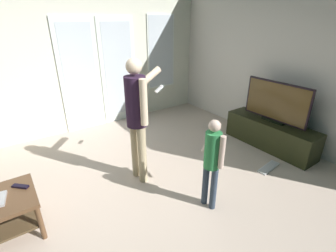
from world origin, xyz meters
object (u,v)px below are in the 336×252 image
at_px(person_child, 212,157).
at_px(loose_keyboard, 269,167).
at_px(flat_screen_tv, 276,102).
at_px(tv_remote_black, 20,186).
at_px(tv_stand, 270,134).
at_px(person_adult, 137,111).

distance_m(person_child, loose_keyboard, 1.43).
height_order(flat_screen_tv, tv_remote_black, flat_screen_tv).
distance_m(tv_stand, flat_screen_tv, 0.57).
height_order(person_adult, loose_keyboard, person_adult).
height_order(flat_screen_tv, person_child, flat_screen_tv).
height_order(person_adult, person_child, person_adult).
bearing_deg(flat_screen_tv, loose_keyboard, -144.91).
relative_size(loose_keyboard, tv_remote_black, 2.66).
height_order(person_adult, tv_remote_black, person_adult).
xyz_separation_m(person_adult, loose_keyboard, (1.66, -0.90, -0.97)).
bearing_deg(person_adult, tv_remote_black, 179.22).
xyz_separation_m(tv_stand, flat_screen_tv, (-0.00, 0.00, 0.57)).
xyz_separation_m(flat_screen_tv, tv_remote_black, (-3.64, 0.51, -0.35)).
distance_m(person_child, tv_remote_black, 2.04).
bearing_deg(flat_screen_tv, tv_remote_black, 171.96).
distance_m(flat_screen_tv, person_child, 1.92).
xyz_separation_m(loose_keyboard, tv_remote_black, (-3.06, 0.92, 0.44)).
bearing_deg(tv_remote_black, loose_keyboard, 27.91).
xyz_separation_m(tv_stand, loose_keyboard, (-0.58, -0.41, -0.22)).
height_order(tv_stand, person_child, person_child).
height_order(flat_screen_tv, loose_keyboard, flat_screen_tv).
xyz_separation_m(tv_stand, person_adult, (-2.25, 0.50, 0.75)).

